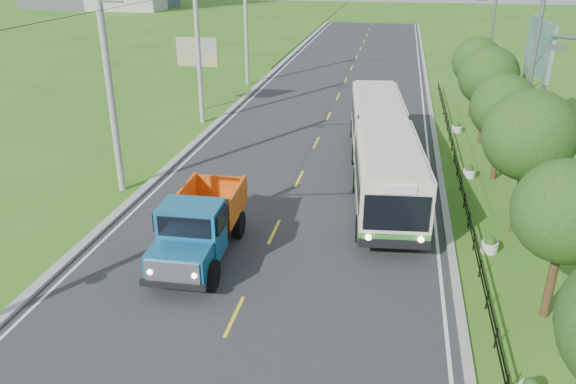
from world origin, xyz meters
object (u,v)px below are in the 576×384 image
(tree_fourth, at_px, (504,110))
(pole_far, at_px, (246,24))
(tree_third, at_px, (529,140))
(planter_near, at_px, (490,245))
(pole_near, at_px, (110,87))
(planter_mid, at_px, (469,172))
(bus, at_px, (382,143))
(tree_fifth, at_px, (489,79))
(dump_truck, at_px, (199,223))
(planter_far, at_px, (457,128))
(tree_second, at_px, (566,215))
(tree_back, at_px, (477,64))
(streetlight_far, at_px, (488,42))
(pole_mid, at_px, (199,46))
(billboard_right, at_px, (538,55))
(billboard_left, at_px, (197,57))
(streetlight_mid, at_px, (526,85))

(tree_fourth, bearing_deg, pole_far, 133.85)
(tree_third, bearing_deg, planter_near, -120.41)
(pole_near, bearing_deg, planter_mid, 16.52)
(pole_far, bearing_deg, planter_mid, -48.41)
(planter_mid, bearing_deg, planter_near, -90.00)
(pole_near, bearing_deg, bus, 17.19)
(tree_fifth, xyz_separation_m, bus, (-5.81, -7.33, -1.92))
(dump_truck, bearing_deg, planter_far, 57.35)
(tree_second, distance_m, dump_truck, 12.42)
(tree_third, bearing_deg, tree_back, 90.00)
(dump_truck, bearing_deg, planter_near, 10.85)
(tree_back, height_order, planter_mid, tree_back)
(tree_second, relative_size, dump_truck, 0.85)
(streetlight_far, bearing_deg, tree_fourth, -93.25)
(planter_mid, bearing_deg, planter_far, 90.00)
(pole_mid, bearing_deg, bus, -33.64)
(planter_far, relative_size, dump_truck, 0.11)
(tree_second, distance_m, tree_back, 24.00)
(pole_near, height_order, planter_far, pole_near)
(tree_second, relative_size, planter_mid, 7.91)
(pole_near, height_order, tree_third, pole_near)
(pole_mid, bearing_deg, tree_third, -35.36)
(planter_near, bearing_deg, billboard_right, 75.20)
(billboard_right, bearing_deg, billboard_left, 169.60)
(pole_near, relative_size, pole_mid, 1.00)
(streetlight_mid, bearing_deg, pole_far, 134.86)
(pole_near, relative_size, billboard_left, 1.92)
(tree_fourth, relative_size, streetlight_far, 0.60)
(pole_near, relative_size, planter_far, 14.93)
(tree_fourth, height_order, billboard_left, tree_fourth)
(planter_far, distance_m, dump_truck, 21.53)
(streetlight_far, relative_size, billboard_right, 1.24)
(tree_back, bearing_deg, planter_far, -106.88)
(dump_truck, bearing_deg, billboard_left, 107.16)
(streetlight_mid, xyz_separation_m, streetlight_far, (0.00, 14.00, 0.00))
(tree_back, bearing_deg, pole_near, -136.59)
(billboard_right, bearing_deg, planter_mid, -121.66)
(tree_second, bearing_deg, bus, 118.56)
(pole_mid, height_order, billboard_left, pole_mid)
(streetlight_mid, height_order, dump_truck, streetlight_mid)
(planter_near, xyz_separation_m, billboard_right, (3.70, 14.00, 5.06))
(dump_truck, bearing_deg, tree_second, -8.43)
(tree_third, height_order, tree_fourth, tree_third)
(pole_near, distance_m, pole_far, 24.00)
(pole_near, relative_size, tree_second, 1.89)
(pole_far, relative_size, planter_far, 14.93)
(tree_third, bearing_deg, tree_second, -90.00)
(tree_second, height_order, streetlight_far, streetlight_far)
(tree_fourth, relative_size, planter_near, 8.06)
(dump_truck, bearing_deg, tree_fifth, 51.71)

